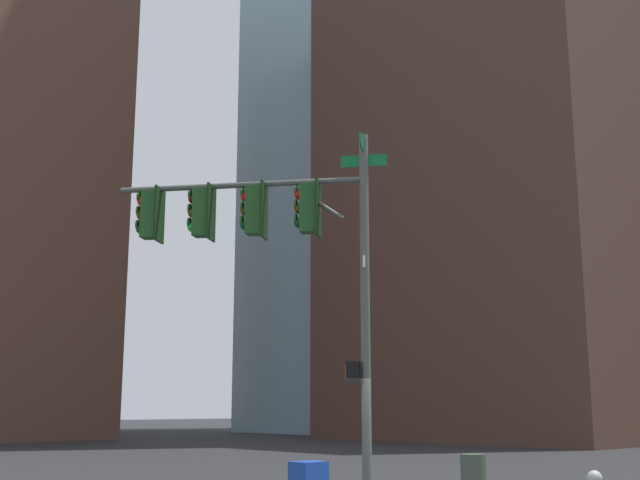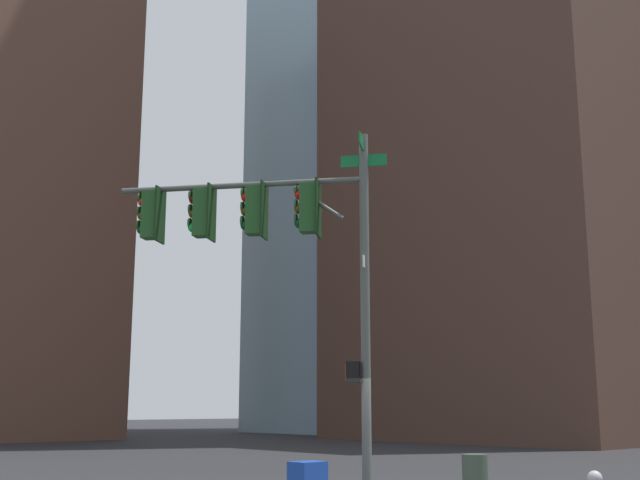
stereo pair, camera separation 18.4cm
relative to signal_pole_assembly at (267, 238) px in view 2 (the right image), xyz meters
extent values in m
cylinder|color=#4C514C|center=(-1.60, -1.20, -1.63)|extent=(0.18, 0.18, 7.41)
cylinder|color=#4C514C|center=(0.48, 0.36, 1.13)|extent=(4.22, 3.21, 0.12)
cylinder|color=#4C514C|center=(-0.85, -0.64, 0.68)|extent=(0.88, 0.69, 0.75)
cube|color=#0F6B33|center=(-1.60, -1.20, 1.82)|extent=(0.77, 1.01, 0.24)
cube|color=#0F6B33|center=(-1.60, -1.20, 1.52)|extent=(0.77, 0.59, 0.24)
cube|color=white|center=(-1.60, -1.20, -0.58)|extent=(0.29, 0.38, 0.24)
cube|color=#1E4C1E|center=(-0.70, -0.52, 0.57)|extent=(0.48, 0.48, 1.00)
cube|color=black|center=(-0.85, -0.64, 0.57)|extent=(0.36, 0.46, 1.16)
sphere|color=red|center=(-0.53, -0.40, 0.87)|extent=(0.20, 0.20, 0.20)
cylinder|color=#1E4C1E|center=(-0.48, -0.36, 0.96)|extent=(0.17, 0.21, 0.23)
sphere|color=#4C330A|center=(-0.53, -0.40, 0.57)|extent=(0.20, 0.20, 0.20)
cylinder|color=#1E4C1E|center=(-0.48, -0.36, 0.66)|extent=(0.17, 0.21, 0.23)
sphere|color=#0A3819|center=(-0.53, -0.40, 0.27)|extent=(0.20, 0.20, 0.20)
cylinder|color=#1E4C1E|center=(-0.48, -0.36, 0.36)|extent=(0.17, 0.21, 0.23)
cube|color=#1E4C1E|center=(0.21, 0.15, 0.57)|extent=(0.48, 0.48, 1.00)
cube|color=black|center=(0.05, 0.04, 0.57)|extent=(0.36, 0.46, 1.16)
sphere|color=red|center=(0.37, 0.28, 0.87)|extent=(0.20, 0.20, 0.20)
cylinder|color=#1E4C1E|center=(0.42, 0.32, 0.96)|extent=(0.17, 0.21, 0.23)
sphere|color=#4C330A|center=(0.37, 0.28, 0.57)|extent=(0.20, 0.20, 0.20)
cylinder|color=#1E4C1E|center=(0.42, 0.32, 0.66)|extent=(0.17, 0.21, 0.23)
sphere|color=#0A3819|center=(0.37, 0.28, 0.27)|extent=(0.20, 0.20, 0.20)
cylinder|color=#1E4C1E|center=(0.42, 0.32, 0.36)|extent=(0.17, 0.21, 0.23)
cube|color=#1E4C1E|center=(1.11, 0.83, 0.57)|extent=(0.48, 0.48, 1.00)
cube|color=black|center=(0.95, 0.72, 0.57)|extent=(0.36, 0.46, 1.16)
sphere|color=#470A07|center=(1.27, 0.95, 0.87)|extent=(0.20, 0.20, 0.20)
cylinder|color=#1E4C1E|center=(1.32, 0.99, 0.96)|extent=(0.17, 0.21, 0.23)
sphere|color=#4C330A|center=(1.27, 0.95, 0.57)|extent=(0.20, 0.20, 0.20)
cylinder|color=#1E4C1E|center=(1.32, 0.99, 0.66)|extent=(0.17, 0.21, 0.23)
sphere|color=green|center=(1.27, 0.95, 0.27)|extent=(0.20, 0.20, 0.20)
cylinder|color=#1E4C1E|center=(1.32, 0.99, 0.36)|extent=(0.17, 0.21, 0.23)
cube|color=#1E4C1E|center=(2.01, 1.51, 0.57)|extent=(0.48, 0.48, 1.00)
cube|color=black|center=(1.86, 1.39, 0.57)|extent=(0.36, 0.46, 1.16)
sphere|color=red|center=(2.17, 1.63, 0.87)|extent=(0.20, 0.20, 0.20)
cylinder|color=#1E4C1E|center=(2.22, 1.67, 0.96)|extent=(0.17, 0.21, 0.23)
sphere|color=#4C330A|center=(2.17, 1.63, 0.57)|extent=(0.20, 0.20, 0.20)
cylinder|color=#1E4C1E|center=(2.22, 1.67, 0.66)|extent=(0.17, 0.21, 0.23)
sphere|color=#0A3819|center=(2.17, 1.63, 0.27)|extent=(0.20, 0.20, 0.20)
cylinder|color=#1E4C1E|center=(2.22, 1.67, 0.36)|extent=(0.17, 0.21, 0.23)
cube|color=black|center=(-1.40, -1.05, -2.72)|extent=(0.42, 0.44, 0.40)
cube|color=#EA5914|center=(-1.30, -0.97, -2.72)|extent=(0.17, 0.21, 0.28)
sphere|color=#B2B2B7|center=(-5.03, -3.38, -4.60)|extent=(0.26, 0.26, 0.26)
cylinder|color=#384738|center=(-1.44, -4.74, -4.86)|extent=(0.56, 0.56, 0.95)
cube|color=#4C3328|center=(16.18, -32.41, 10.34)|extent=(19.10, 14.94, 31.34)
camera|label=1|loc=(-12.50, 10.32, -3.36)|focal=45.65mm
camera|label=2|loc=(-12.63, 10.18, -3.36)|focal=45.65mm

